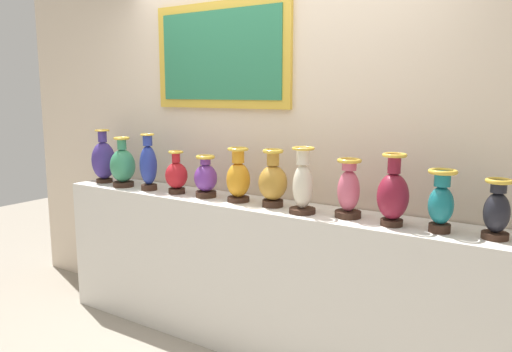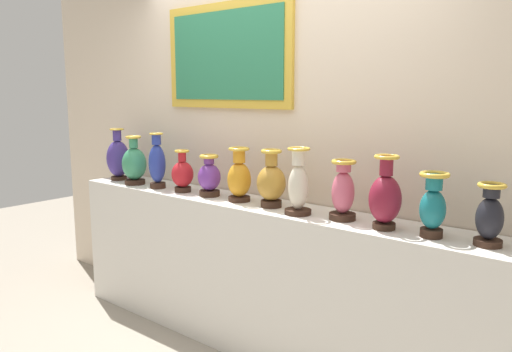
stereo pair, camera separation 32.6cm
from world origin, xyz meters
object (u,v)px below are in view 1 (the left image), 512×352
at_px(vase_onyx, 497,211).
at_px(vase_jade, 123,166).
at_px(vase_crimson, 176,175).
at_px(vase_rose, 349,190).
at_px(vase_teal, 441,201).
at_px(vase_burgundy, 393,195).
at_px(vase_ivory, 303,185).
at_px(vase_cobalt, 148,165).
at_px(vase_violet, 206,178).
at_px(vase_amber, 238,178).
at_px(vase_ochre, 273,182).
at_px(vase_indigo, 104,160).

bearing_deg(vase_onyx, vase_jade, -178.88).
distance_m(vase_crimson, vase_rose, 1.31).
distance_m(vase_rose, vase_teal, 0.52).
relative_size(vase_jade, vase_crimson, 1.24).
height_order(vase_burgundy, vase_onyx, vase_burgundy).
bearing_deg(vase_rose, vase_ivory, -168.88).
bearing_deg(vase_crimson, vase_jade, -176.96).
distance_m(vase_cobalt, vase_teal, 2.09).
bearing_deg(vase_violet, vase_ivory, -3.31).
bearing_deg(vase_burgundy, vase_crimson, 179.56).
distance_m(vase_cobalt, vase_amber, 0.78).
bearing_deg(vase_jade, vase_ochre, 2.19).
xyz_separation_m(vase_rose, vase_onyx, (0.78, -0.00, -0.02)).
xyz_separation_m(vase_violet, vase_burgundy, (1.32, -0.03, 0.04)).
bearing_deg(vase_ivory, vase_onyx, 2.80).
xyz_separation_m(vase_cobalt, vase_onyx, (2.34, 0.04, -0.05)).
height_order(vase_ivory, vase_burgundy, vase_ivory).
bearing_deg(vase_crimson, vase_cobalt, -175.78).
bearing_deg(vase_ivory, vase_jade, 179.99).
height_order(vase_indigo, vase_jade, vase_indigo).
bearing_deg(vase_indigo, vase_ochre, 0.29).
height_order(vase_violet, vase_burgundy, vase_burgundy).
xyz_separation_m(vase_crimson, vase_onyx, (2.09, 0.02, 0.01)).
relative_size(vase_jade, vase_cobalt, 0.91).
bearing_deg(vase_crimson, vase_teal, -0.10).
bearing_deg(vase_indigo, vase_crimson, -1.06).
distance_m(vase_ochre, vase_burgundy, 0.78).
bearing_deg(vase_indigo, vase_amber, 0.40).
distance_m(vase_violet, vase_amber, 0.27).
height_order(vase_cobalt, vase_onyx, vase_cobalt).
height_order(vase_cobalt, vase_burgundy, vase_cobalt).
distance_m(vase_ivory, vase_rose, 0.28).
bearing_deg(vase_teal, vase_jade, -179.40).
height_order(vase_rose, vase_burgundy, vase_burgundy).
bearing_deg(vase_indigo, vase_teal, -0.39).
xyz_separation_m(vase_indigo, vase_jade, (0.27, -0.04, -0.02)).
height_order(vase_cobalt, vase_violet, vase_cobalt).
bearing_deg(vase_burgundy, vase_cobalt, -179.78).
bearing_deg(vase_indigo, vase_jade, -8.96).
height_order(vase_jade, vase_ivory, vase_ivory).
distance_m(vase_jade, vase_rose, 1.83).
height_order(vase_cobalt, vase_ivory, vase_cobalt).
relative_size(vase_amber, vase_teal, 1.09).
bearing_deg(vase_ivory, vase_burgundy, 1.70).
bearing_deg(vase_violet, vase_burgundy, -1.26).
bearing_deg(vase_crimson, vase_indigo, 178.94).
relative_size(vase_ochre, vase_onyx, 1.21).
xyz_separation_m(vase_amber, vase_ivory, (0.51, -0.05, 0.02)).
relative_size(vase_ivory, vase_burgundy, 1.01).
xyz_separation_m(vase_crimson, vase_ochre, (0.79, 0.02, 0.03)).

